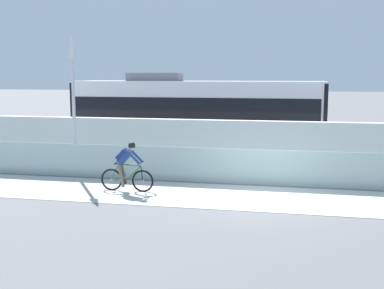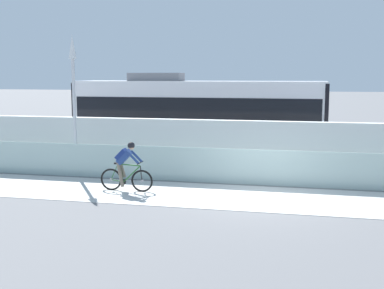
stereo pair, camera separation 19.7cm
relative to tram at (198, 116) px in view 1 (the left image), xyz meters
The scene contains 9 objects.
ground_plane 7.89m from the tram, 63.48° to the right, with size 200.00×200.00×0.00m, color slate.
bike_path_deck 7.88m from the tram, 63.48° to the right, with size 32.00×3.20×0.01m, color beige.
glass_parapet 6.19m from the tram, 55.64° to the right, with size 32.00×0.05×1.22m, color #ADC6C1.
concrete_barrier_wall 4.76m from the tram, 43.11° to the right, with size 32.00×0.36×2.03m, color white.
tram_rail_near 3.97m from the tram, 11.86° to the right, with size 32.00×0.08×0.01m, color #595654.
tram_rail_far 3.97m from the tram, 11.86° to the left, with size 32.00×0.08×0.01m, color #595654.
tram is the anchor object (origin of this frame).
cyclist_on_bike 7.00m from the tram, 97.84° to the right, with size 1.77×0.58×1.61m.
lamp_post_antenna 6.15m from the tram, 128.35° to the right, with size 0.28×0.28×5.20m.
Camera 1 is at (0.95, -14.89, 3.73)m, focal length 46.56 mm.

